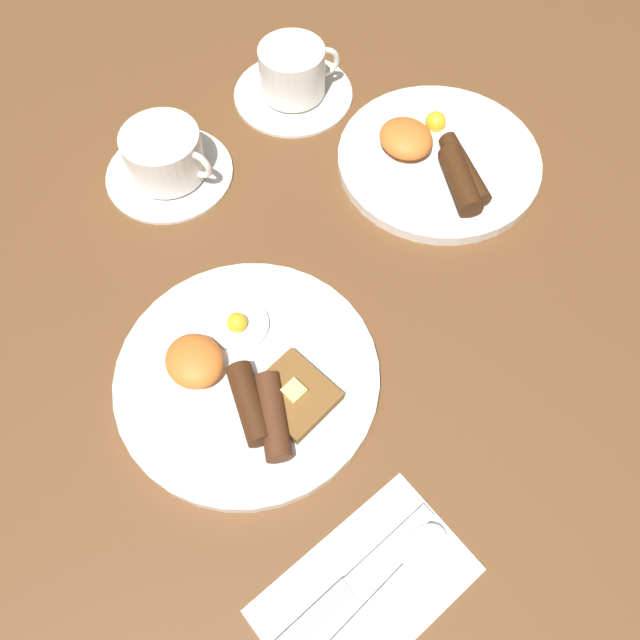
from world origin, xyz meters
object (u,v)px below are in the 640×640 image
at_px(breakfast_plate_far, 437,158).
at_px(teacup_near, 166,159).
at_px(knife, 347,587).
at_px(spoon, 411,562).
at_px(breakfast_plate_near, 247,378).
at_px(teacup_far, 293,77).

distance_m(breakfast_plate_far, teacup_near, 0.35).
bearing_deg(teacup_near, knife, -15.26).
distance_m(knife, spoon, 0.06).
xyz_separation_m(breakfast_plate_near, knife, (0.22, -0.05, -0.00)).
xyz_separation_m(breakfast_plate_far, teacup_far, (-0.22, -0.06, 0.02)).
bearing_deg(knife, breakfast_plate_near, 76.17).
relative_size(breakfast_plate_far, teacup_near, 1.61).
bearing_deg(teacup_near, spoon, -8.71).
distance_m(breakfast_plate_near, knife, 0.23).
relative_size(breakfast_plate_near, teacup_far, 1.69).
xyz_separation_m(breakfast_plate_far, knife, (0.32, -0.42, -0.01)).
xyz_separation_m(breakfast_plate_near, breakfast_plate_far, (-0.10, 0.37, 0.00)).
height_order(breakfast_plate_far, spoon, breakfast_plate_far).
distance_m(breakfast_plate_near, teacup_near, 0.32).
height_order(teacup_near, knife, teacup_near).
bearing_deg(teacup_near, breakfast_plate_far, 53.79).
bearing_deg(breakfast_plate_near, knife, -12.48).
relative_size(breakfast_plate_far, teacup_far, 1.58).
bearing_deg(spoon, breakfast_plate_near, 88.56).
bearing_deg(knife, spoon, -20.41).
xyz_separation_m(breakfast_plate_near, teacup_near, (-0.30, 0.09, 0.02)).
xyz_separation_m(breakfast_plate_far, teacup_near, (-0.20, -0.28, 0.02)).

